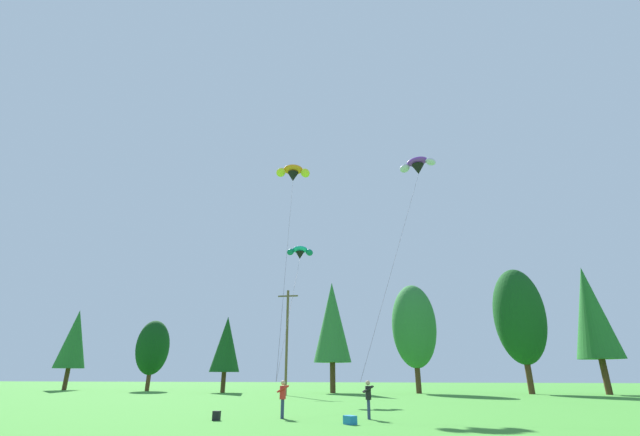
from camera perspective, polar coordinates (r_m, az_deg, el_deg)
The scene contains 15 objects.
treeline_tree_a at distance 68.84m, azimuth -30.78°, elevation -14.12°, with size 3.91×3.91×10.52m.
treeline_tree_b at distance 60.75m, azimuth -22.07°, elevation -16.21°, with size 4.15×4.15×8.69m.
treeline_tree_c at distance 52.51m, azimuth -12.81°, elevation -16.58°, with size 3.48×3.48×8.54m.
treeline_tree_d at distance 50.67m, azimuth 1.68°, elevation -14.08°, with size 4.36×4.36×12.52m.
treeline_tree_e at distance 50.58m, azimuth 12.82°, elevation -14.30°, with size 5.02×5.02×11.92m.
treeline_tree_f at distance 52.95m, azimuth 25.77°, elevation -12.05°, with size 5.44×5.44×13.46m.
treeline_tree_g at distance 55.28m, azimuth 33.29°, elevation -10.76°, with size 4.55×4.55×13.41m.
utility_pole at distance 44.92m, azimuth -4.59°, elevation -16.18°, with size 2.20×0.26×10.47m.
kite_flyer_near at distance 21.74m, azimuth -5.16°, elevation -23.21°, with size 0.57×0.61×1.69m.
kite_flyer_mid at distance 21.41m, azimuth 6.67°, elevation -23.20°, with size 0.60×0.63×1.69m.
parafoil_kite_high_teal at distance 41.61m, azimuth -2.78°, elevation -4.75°, with size 4.16×18.83×12.51m.
parafoil_kite_mid_purple at distance 40.54m, azimuth 13.31°, elevation 7.08°, with size 6.87×15.72×19.70m.
parafoil_kite_far_orange at distance 43.08m, azimuth -3.73°, elevation 6.22°, with size 5.11×17.24×20.76m.
backpack at distance 21.34m, azimuth -14.09°, elevation -24.93°, with size 0.32×0.24×0.40m, color black.
picnic_cooler at distance 19.27m, azimuth 4.17°, elevation -26.03°, with size 0.52×0.36×0.34m, color #1E70B7.
Camera 1 is at (3.11, 2.78, 1.95)m, focal length 23.20 mm.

